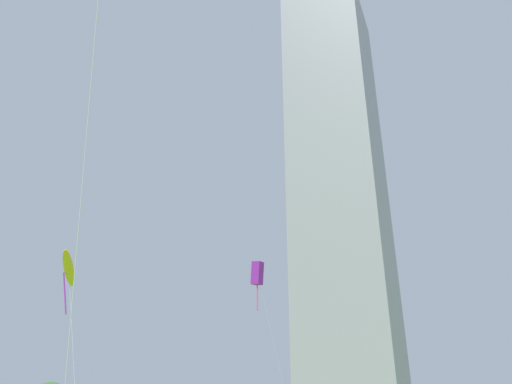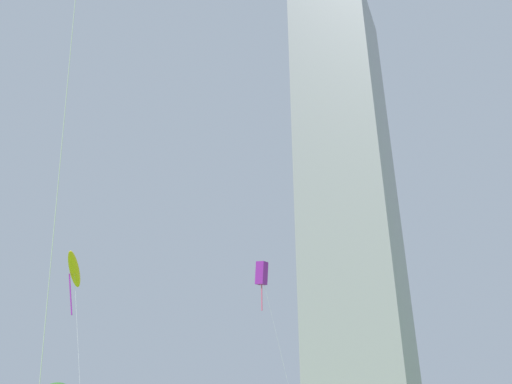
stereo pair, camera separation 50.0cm
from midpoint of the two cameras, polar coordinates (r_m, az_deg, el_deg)
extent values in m
cylinder|color=silver|center=(39.20, 2.13, -18.40)|extent=(2.03, 2.63, 13.25)
cube|color=purple|center=(39.96, -0.22, -8.83)|extent=(0.91, 0.87, 1.86)
cylinder|color=#E5598C|center=(39.54, -0.22, -10.99)|extent=(0.23, 0.34, 2.51)
cylinder|color=silver|center=(37.78, -19.67, -16.56)|extent=(6.19, 2.05, 13.50)
ellipsoid|color=yellow|center=(42.16, -20.05, -7.84)|extent=(3.79, 4.25, 2.00)
cylinder|color=purple|center=(41.68, -20.44, -10.28)|extent=(0.60, 0.49, 3.11)
cube|color=#939399|center=(124.51, 9.01, 0.06)|extent=(22.69, 24.97, 109.95)
camera|label=1|loc=(0.25, -90.56, 0.27)|focal=36.71mm
camera|label=2|loc=(0.25, 89.44, -0.27)|focal=36.71mm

